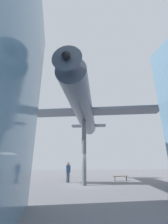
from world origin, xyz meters
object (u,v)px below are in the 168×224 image
at_px(suspended_airplane, 84,111).
at_px(plaza_bench, 121,177).
at_px(visitor_person, 68,170).
at_px(support_pylon_central, 84,151).

height_order(suspended_airplane, plaza_bench, suspended_airplane).
bearing_deg(plaza_bench, visitor_person, 3.71).
distance_m(suspended_airplane, visitor_person, 6.12).
distance_m(support_pylon_central, suspended_airplane, 3.73).
bearing_deg(support_pylon_central, plaza_bench, -148.57).
bearing_deg(suspended_airplane, support_pylon_central, -90.00).
relative_size(visitor_person, plaza_bench, 1.05).
xyz_separation_m(support_pylon_central, plaza_bench, (-4.52, -2.76, -2.38)).
distance_m(support_pylon_central, plaza_bench, 5.80).
bearing_deg(support_pylon_central, suspended_airplane, 73.40).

